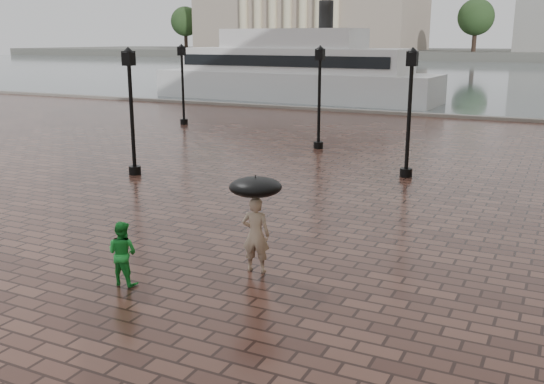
{
  "coord_description": "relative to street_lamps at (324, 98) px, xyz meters",
  "views": [
    {
      "loc": [
        8.05,
        -7.21,
        4.81
      ],
      "look_at": [
        2.11,
        4.87,
        1.4
      ],
      "focal_mm": 40.0,
      "sensor_mm": 36.0,
      "label": 1
    }
  ],
  "objects": [
    {
      "name": "museum",
      "position": [
        -53.4,
        127.01,
        11.58
      ],
      "size": [
        57.0,
        32.5,
        26.0
      ],
      "color": "gray",
      "rests_on": "ground"
    },
    {
      "name": "quay_edge",
      "position": [
        1.6,
        14.4,
        -2.33
      ],
      "size": [
        80.0,
        0.6,
        0.3
      ],
      "primitive_type": "cube",
      "color": "slate",
      "rests_on": "ground"
    },
    {
      "name": "ferry_near",
      "position": [
        -10.62,
        20.27,
        -0.03
      ],
      "size": [
        23.52,
        6.65,
        7.64
      ],
      "rotation": [
        0.0,
        0.0,
        -0.05
      ],
      "color": "silver",
      "rests_on": "ground"
    },
    {
      "name": "ground",
      "position": [
        1.6,
        -17.6,
        -2.33
      ],
      "size": [
        300.0,
        300.0,
        0.0
      ],
      "primitive_type": "plane",
      "color": "#361E18",
      "rests_on": "ground"
    },
    {
      "name": "umbrella",
      "position": [
        4.0,
        -14.1,
        -0.47
      ],
      "size": [
        1.1,
        1.1,
        1.13
      ],
      "color": "black",
      "rests_on": "ground"
    },
    {
      "name": "far_shore",
      "position": [
        1.6,
        142.4,
        -1.33
      ],
      "size": [
        300.0,
        60.0,
        2.0
      ],
      "primitive_type": "cube",
      "color": "#4C4C47",
      "rests_on": "ground"
    },
    {
      "name": "harbour_water",
      "position": [
        1.6,
        74.4,
        -2.33
      ],
      "size": [
        240.0,
        240.0,
        0.0
      ],
      "primitive_type": "plane",
      "color": "#465255",
      "rests_on": "ground"
    },
    {
      "name": "far_trees",
      "position": [
        1.6,
        120.4,
        7.09
      ],
      "size": [
        188.0,
        8.0,
        13.5
      ],
      "color": "#2D2119",
      "rests_on": "ground"
    },
    {
      "name": "adult_pedestrian",
      "position": [
        4.0,
        -14.1,
        -1.51
      ],
      "size": [
        0.66,
        0.5,
        1.64
      ],
      "primitive_type": "imported",
      "rotation": [
        0.0,
        0.0,
        3.34
      ],
      "color": "tan",
      "rests_on": "ground"
    },
    {
      "name": "street_lamps",
      "position": [
        0.0,
        0.0,
        0.0
      ],
      "size": [
        21.44,
        14.44,
        4.4
      ],
      "color": "black",
      "rests_on": "ground"
    },
    {
      "name": "child_pedestrian",
      "position": [
        1.93,
        -15.88,
        -1.67
      ],
      "size": [
        0.66,
        0.52,
        1.32
      ],
      "primitive_type": "imported",
      "rotation": [
        0.0,
        0.0,
        3.17
      ],
      "color": "green",
      "rests_on": "ground"
    }
  ]
}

